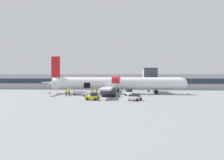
{
  "coord_description": "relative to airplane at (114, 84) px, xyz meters",
  "views": [
    {
      "loc": [
        1.51,
        -46.48,
        4.46
      ],
      "look_at": [
        -2.3,
        2.87,
        3.78
      ],
      "focal_mm": 32.0,
      "sensor_mm": 36.0,
      "label": 1
    }
  ],
  "objects": [
    {
      "name": "safety_cone_engine_left",
      "position": [
        -0.31,
        -15.32,
        -2.47
      ],
      "size": [
        0.57,
        0.57,
        0.58
      ],
      "color": "black",
      "rests_on": "ground_plane"
    },
    {
      "name": "baggage_cart_queued",
      "position": [
        -4.9,
        -7.92,
        -2.23
      ],
      "size": [
        4.1,
        2.52,
        1.04
      ],
      "color": "silver",
      "rests_on": "ground_plane"
    },
    {
      "name": "baggage_cart_loading",
      "position": [
        -8.48,
        -4.33,
        -2.26
      ],
      "size": [
        4.21,
        2.17,
        0.96
      ],
      "color": "#B7BABF",
      "rests_on": "ground_plane"
    },
    {
      "name": "baggage_tug_mid",
      "position": [
        4.16,
        -5.55,
        -2.01
      ],
      "size": [
        2.62,
        2.75,
        1.74
      ],
      "color": "silver",
      "rests_on": "ground_plane"
    },
    {
      "name": "safety_cone_wingtip",
      "position": [
        1.67,
        -7.34,
        -2.37
      ],
      "size": [
        0.56,
        0.56,
        0.78
      ],
      "color": "black",
      "rests_on": "ground_plane"
    },
    {
      "name": "suitcase_on_tarmac_upright",
      "position": [
        -10.15,
        -6.51,
        -2.47
      ],
      "size": [
        0.56,
        0.28,
        0.63
      ],
      "color": "olive",
      "rests_on": "ground_plane"
    },
    {
      "name": "airplane",
      "position": [
        0.0,
        0.0,
        0.0
      ],
      "size": [
        37.62,
        29.95,
        10.18
      ],
      "color": "silver",
      "rests_on": "ground_plane"
    },
    {
      "name": "ground_crew_supervisor",
      "position": [
        -5.11,
        -4.49,
        -1.84
      ],
      "size": [
        0.55,
        0.53,
        1.7
      ],
      "color": "#1E2338",
      "rests_on": "ground_plane"
    },
    {
      "name": "baggage_tug_rear",
      "position": [
        -3.17,
        -14.8,
        -2.1
      ],
      "size": [
        2.76,
        2.25,
        1.49
      ],
      "color": "yellow",
      "rests_on": "ground_plane"
    },
    {
      "name": "terminal_strip",
      "position": [
        2.07,
        25.24,
        0.06
      ],
      "size": [
        102.09,
        12.93,
        5.58
      ],
      "color": "#B2B2B7",
      "rests_on": "ground_plane"
    },
    {
      "name": "safety_cone_nose",
      "position": [
        19.06,
        -1.33,
        -2.44
      ],
      "size": [
        0.5,
        0.5,
        0.63
      ],
      "color": "black",
      "rests_on": "ground_plane"
    },
    {
      "name": "baggage_tug_lead",
      "position": [
        5.12,
        -14.75,
        -2.15
      ],
      "size": [
        2.72,
        3.25,
        1.33
      ],
      "color": "silver",
      "rests_on": "ground_plane"
    },
    {
      "name": "ground_crew_loader_b",
      "position": [
        -10.97,
        -6.88,
        -1.88
      ],
      "size": [
        0.52,
        0.51,
        1.62
      ],
      "color": "#1E2338",
      "rests_on": "ground_plane"
    },
    {
      "name": "safety_cone_tail",
      "position": [
        -17.37,
        -1.08,
        -2.37
      ],
      "size": [
        0.63,
        0.63,
        0.77
      ],
      "color": "black",
      "rests_on": "ground_plane"
    },
    {
      "name": "ground_plane",
      "position": [
        2.07,
        -6.85,
        -2.73
      ],
      "size": [
        500.0,
        500.0,
        0.0
      ],
      "primitive_type": "plane",
      "color": "gray"
    },
    {
      "name": "jet_bridge_stub",
      "position": [
        9.95,
        6.56,
        2.6
      ],
      "size": [
        3.64,
        12.0,
        7.06
      ],
      "color": "#4C4C51",
      "rests_on": "ground_plane"
    },
    {
      "name": "ground_crew_driver",
      "position": [
        -11.16,
        -3.96,
        -1.78
      ],
      "size": [
        0.58,
        0.58,
        1.81
      ],
      "color": "#1E2338",
      "rests_on": "ground_plane"
    },
    {
      "name": "ground_crew_loader_a",
      "position": [
        -4.19,
        -3.44,
        -1.84
      ],
      "size": [
        0.6,
        0.46,
        1.7
      ],
      "color": "#1E2338",
      "rests_on": "ground_plane"
    },
    {
      "name": "apron_marking_line",
      "position": [
        1.41,
        -10.8,
        -2.73
      ],
      "size": [
        19.87,
        2.39,
        0.01
      ],
      "color": "yellow",
      "rests_on": "ground_plane"
    }
  ]
}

